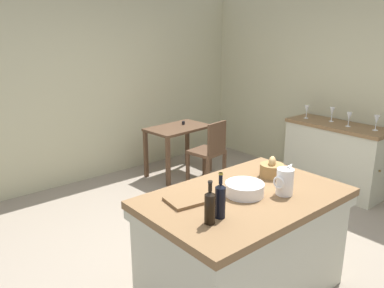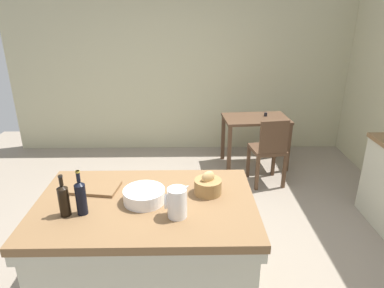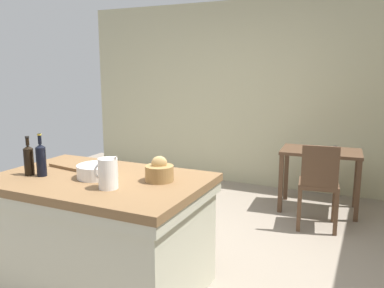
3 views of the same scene
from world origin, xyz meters
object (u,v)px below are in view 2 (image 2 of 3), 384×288
(pitcher, at_px, (177,202))
(wine_bottle_dark, at_px, (81,197))
(writing_desk, at_px, (256,125))
(bread_basket, at_px, (208,185))
(island_table, at_px, (148,247))
(wooden_chair, at_px, (269,149))
(wash_bowl, at_px, (144,196))
(cutting_board, at_px, (96,188))
(wine_bottle_amber, at_px, (64,199))

(pitcher, distance_m, wine_bottle_dark, 0.64)
(writing_desk, distance_m, pitcher, 2.88)
(writing_desk, bearing_deg, bread_basket, -109.33)
(writing_desk, bearing_deg, island_table, -117.43)
(island_table, relative_size, wooden_chair, 1.72)
(wash_bowl, relative_size, cutting_board, 0.89)
(island_table, xyz_separation_m, writing_desk, (1.28, 2.47, 0.14))
(writing_desk, relative_size, bread_basket, 4.61)
(wash_bowl, bearing_deg, wine_bottle_dark, -160.05)
(writing_desk, xyz_separation_m, wine_bottle_dark, (-1.69, -2.61, 0.39))
(wash_bowl, height_order, cutting_board, wash_bowl)
(wine_bottle_dark, distance_m, wine_bottle_amber, 0.11)
(wooden_chair, height_order, bread_basket, bread_basket)
(pitcher, distance_m, cutting_board, 0.74)
(writing_desk, distance_m, cutting_board, 2.84)
(wash_bowl, xyz_separation_m, bread_basket, (0.46, 0.11, 0.02))
(island_table, xyz_separation_m, pitcher, (0.23, -0.19, 0.51))
(wine_bottle_amber, bearing_deg, wooden_chair, 47.34)
(writing_desk, relative_size, wine_bottle_dark, 2.93)
(writing_desk, xyz_separation_m, pitcher, (-1.05, -2.65, 0.37))
(wine_bottle_dark, bearing_deg, wine_bottle_amber, -171.47)
(wine_bottle_dark, bearing_deg, island_table, 19.38)
(wash_bowl, distance_m, wine_bottle_amber, 0.54)
(bread_basket, xyz_separation_m, cutting_board, (-0.85, 0.08, -0.05))
(bread_basket, xyz_separation_m, wine_bottle_dark, (-0.86, -0.26, 0.06))
(wash_bowl, xyz_separation_m, wine_bottle_amber, (-0.51, -0.16, 0.07))
(wash_bowl, bearing_deg, pitcher, -38.41)
(wooden_chair, relative_size, wash_bowl, 3.07)
(island_table, bearing_deg, writing_desk, 62.57)
(writing_desk, xyz_separation_m, cutting_board, (-1.68, -2.28, 0.28))
(wine_bottle_amber, bearing_deg, island_table, 17.19)
(island_table, relative_size, pitcher, 6.35)
(bread_basket, bearing_deg, wash_bowl, -166.56)
(island_table, height_order, bread_basket, bread_basket)
(island_table, xyz_separation_m, wash_bowl, (-0.01, 0.00, 0.45))
(writing_desk, xyz_separation_m, wooden_chair, (0.06, -0.61, -0.11))
(pitcher, bearing_deg, wine_bottle_amber, 177.89)
(wine_bottle_dark, height_order, wine_bottle_amber, wine_bottle_dark)
(wooden_chair, bearing_deg, cutting_board, -136.19)
(wooden_chair, relative_size, bread_basket, 4.49)
(cutting_board, distance_m, wine_bottle_dark, 0.35)
(wine_bottle_amber, bearing_deg, cutting_board, 71.09)
(wash_bowl, bearing_deg, wooden_chair, 53.96)
(bread_basket, height_order, wine_bottle_amber, wine_bottle_amber)
(bread_basket, distance_m, cutting_board, 0.86)
(wash_bowl, relative_size, wine_bottle_amber, 1.00)
(island_table, relative_size, wine_bottle_dark, 4.93)
(wine_bottle_amber, bearing_deg, writing_desk, 55.63)
(pitcher, relative_size, wine_bottle_amber, 0.84)
(pitcher, xyz_separation_m, bread_basket, (0.22, 0.30, -0.04))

